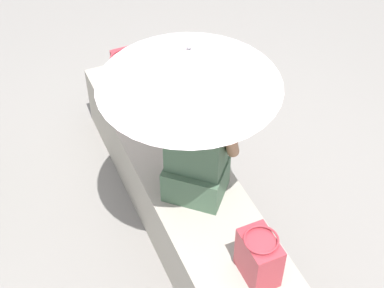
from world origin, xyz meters
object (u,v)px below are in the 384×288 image
at_px(person_seated, 195,145).
at_px(tote_bag_canvas, 129,77).
at_px(handbag_black, 259,257).
at_px(parasol, 189,67).

relative_size(person_seated, tote_bag_canvas, 2.83).
bearing_deg(handbag_black, tote_bag_canvas, 3.71).
relative_size(parasol, tote_bag_canvas, 3.14).
relative_size(parasol, handbag_black, 3.32).
distance_m(person_seated, tote_bag_canvas, 1.06).
height_order(parasol, tote_bag_canvas, parasol).
xyz_separation_m(person_seated, parasol, (0.09, -0.00, 0.47)).
relative_size(person_seated, handbag_black, 2.99).
distance_m(handbag_black, tote_bag_canvas, 1.69).
bearing_deg(handbag_black, person_seated, 5.46).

